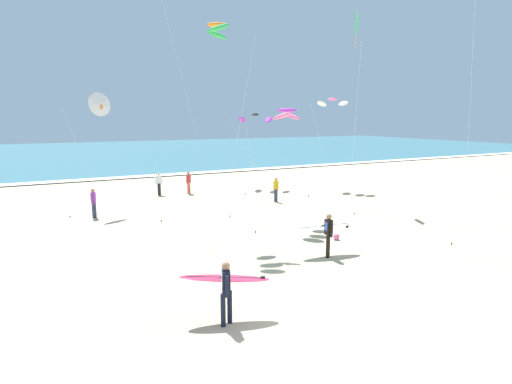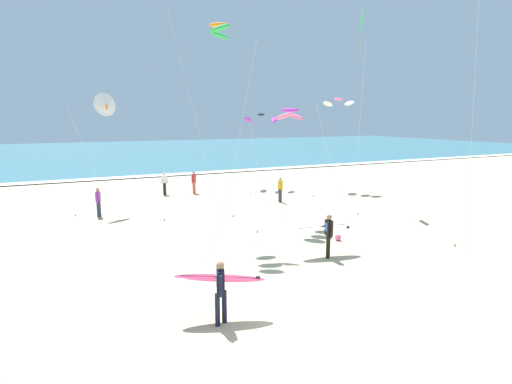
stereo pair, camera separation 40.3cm
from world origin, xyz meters
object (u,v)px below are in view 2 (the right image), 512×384
object	(u,v)px
beach_ball	(338,237)
kite_arc_charcoal_distant	(261,118)
bystander_purple_top	(98,202)
kite_delta_ivory_near	(105,105)
kite_arc_violet_close	(290,114)
bystander_yellow_top	(280,190)
bystander_red_top	(194,182)
surfer_lead	(327,230)
kite_arc_rose_outer	(338,102)
surfer_trailing	(220,283)
bystander_white_top	(164,183)
kite_diamond_emerald_far	(362,28)
kite_arc_amber_mid	(220,30)

from	to	relation	value
beach_ball	kite_arc_charcoal_distant	bearing A→B (deg)	76.94
bystander_purple_top	beach_ball	bearing A→B (deg)	-45.50
kite_delta_ivory_near	kite_arc_violet_close	world-z (taller)	kite_delta_ivory_near
bystander_purple_top	bystander_yellow_top	xyz separation A→B (m)	(10.76, -0.83, 0.00)
kite_delta_ivory_near	bystander_red_top	bearing A→B (deg)	26.79
kite_delta_ivory_near	beach_ball	distance (m)	14.70
surfer_lead	beach_ball	size ratio (longest dim) A/B	8.78
kite_arc_charcoal_distant	surfer_lead	bearing A→B (deg)	-107.58
kite_arc_rose_outer	surfer_trailing	bearing A→B (deg)	-134.41
kite_arc_rose_outer	bystander_red_top	size ratio (longest dim) A/B	4.25
surfer_trailing	beach_ball	bearing A→B (deg)	32.14
surfer_lead	bystander_red_top	size ratio (longest dim) A/B	1.55
kite_delta_ivory_near	surfer_trailing	bearing A→B (deg)	-86.14
bystander_purple_top	bystander_white_top	world-z (taller)	same
bystander_purple_top	bystander_yellow_top	bearing A→B (deg)	-4.40
surfer_trailing	bystander_red_top	size ratio (longest dim) A/B	1.53
surfer_trailing	kite_arc_violet_close	xyz separation A→B (m)	(6.73, 8.10, 4.41)
surfer_trailing	bystander_red_top	xyz separation A→B (m)	(4.88, 18.18, -0.23)
kite_arc_violet_close	kite_arc_rose_outer	bearing A→B (deg)	41.23
bystander_red_top	bystander_white_top	bearing A→B (deg)	169.39
kite_arc_charcoal_distant	bystander_red_top	size ratio (longest dim) A/B	3.55
surfer_lead	kite_delta_ivory_near	xyz separation A→B (m)	(-6.52, 12.16, 4.97)
kite_arc_charcoal_distant	bystander_purple_top	world-z (taller)	kite_arc_charcoal_distant
surfer_trailing	kite_delta_ivory_near	bearing A→B (deg)	93.86
bystander_white_top	kite_delta_ivory_near	bearing A→B (deg)	-139.24
kite_delta_ivory_near	kite_arc_violet_close	size ratio (longest dim) A/B	1.16
kite_delta_ivory_near	bystander_yellow_top	size ratio (longest dim) A/B	4.21
kite_arc_violet_close	kite_arc_rose_outer	world-z (taller)	kite_arc_rose_outer
kite_delta_ivory_near	kite_arc_violet_close	xyz separation A→B (m)	(7.76, -7.11, -0.55)
surfer_trailing	bystander_purple_top	distance (m)	13.81
kite_delta_ivory_near	kite_arc_violet_close	bearing A→B (deg)	-42.48
kite_arc_violet_close	kite_arc_rose_outer	xyz separation A→B (m)	(8.47, 7.42, 0.97)
surfer_lead	kite_arc_violet_close	distance (m)	6.82
bystander_red_top	surfer_lead	bearing A→B (deg)	-87.66
kite_arc_rose_outer	kite_diamond_emerald_far	bearing A→B (deg)	-114.67
kite_arc_charcoal_distant	beach_ball	world-z (taller)	kite_arc_charcoal_distant
kite_arc_amber_mid	bystander_yellow_top	world-z (taller)	kite_arc_amber_mid
bystander_purple_top	kite_arc_rose_outer	bearing A→B (deg)	6.15
kite_arc_amber_mid	bystander_purple_top	distance (m)	11.22
kite_delta_ivory_near	bystander_red_top	xyz separation A→B (m)	(5.90, 2.98, -5.20)
surfer_lead	bystander_yellow_top	size ratio (longest dim) A/B	1.55
kite_diamond_emerald_far	bystander_white_top	bearing A→B (deg)	141.06
surfer_trailing	kite_diamond_emerald_far	distance (m)	19.07
kite_arc_amber_mid	kite_arc_rose_outer	xyz separation A→B (m)	(12.20, 7.86, -2.51)
kite_delta_ivory_near	bystander_white_top	size ratio (longest dim) A/B	4.21
kite_arc_amber_mid	bystander_yellow_top	distance (m)	11.30
kite_arc_charcoal_distant	kite_arc_violet_close	distance (m)	11.37
surfer_trailing	kite_diamond_emerald_far	size ratio (longest dim) A/B	0.21
kite_diamond_emerald_far	bystander_red_top	xyz separation A→B (m)	(-8.01, 7.72, -9.62)
kite_delta_ivory_near	kite_arc_amber_mid	distance (m)	9.03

